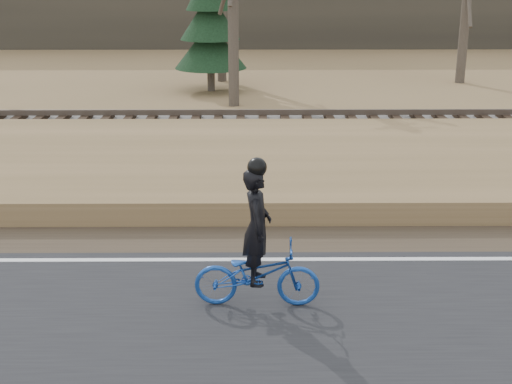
{
  "coord_description": "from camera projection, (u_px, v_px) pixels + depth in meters",
  "views": [
    {
      "loc": [
        -3.92,
        -10.24,
        4.64
      ],
      "look_at": [
        -3.84,
        0.5,
        1.1
      ],
      "focal_mm": 50.0,
      "sensor_mm": 36.0,
      "label": 1
    }
  ],
  "objects": [
    {
      "name": "cyclist",
      "position": [
        257.0,
        260.0,
        9.69
      ],
      "size": [
        1.74,
        0.66,
        2.11
      ],
      "rotation": [
        0.0,
        0.0,
        1.54
      ],
      "color": "navy",
      "rests_on": "road"
    },
    {
      "name": "ballast",
      "position": [
        400.0,
        134.0,
        18.74
      ],
      "size": [
        120.0,
        3.0,
        0.45
      ],
      "primitive_type": "cube",
      "color": "slate",
      "rests_on": "ground"
    },
    {
      "name": "shoulder",
      "position": [
        477.0,
        238.0,
        12.34
      ],
      "size": [
        120.0,
        1.6,
        0.04
      ],
      "primitive_type": "cube",
      "color": "#473A2B",
      "rests_on": "ground"
    },
    {
      "name": "conifer",
      "position": [
        210.0,
        18.0,
        25.29
      ],
      "size": [
        2.6,
        2.6,
        5.53
      ],
      "color": "#4E4539",
      "rests_on": "ground"
    },
    {
      "name": "railroad",
      "position": [
        400.0,
        123.0,
        18.64
      ],
      "size": [
        120.0,
        2.4,
        0.29
      ],
      "color": "black",
      "rests_on": "ballast"
    },
    {
      "name": "ground",
      "position": [
        500.0,
        268.0,
        11.21
      ],
      "size": [
        120.0,
        120.0,
        0.0
      ],
      "primitive_type": "plane",
      "color": "olive",
      "rests_on": "ground"
    },
    {
      "name": "embankment",
      "position": [
        435.0,
        176.0,
        15.13
      ],
      "size": [
        120.0,
        5.0,
        0.44
      ],
      "primitive_type": "cube",
      "color": "olive",
      "rests_on": "ground"
    },
    {
      "name": "edge_line",
      "position": [
        496.0,
        259.0,
        11.38
      ],
      "size": [
        120.0,
        0.12,
        0.01
      ],
      "primitive_type": "cube",
      "color": "silver",
      "rests_on": "road"
    }
  ]
}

